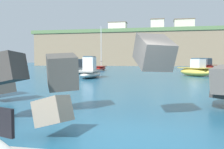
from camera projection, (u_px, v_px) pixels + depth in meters
name	position (u px, v px, depth m)	size (l,w,h in m)	color
ground_plane	(129.00, 136.00, 5.78)	(400.00, 400.00, 0.00)	#235B7A
breakwater_jetty	(59.00, 81.00, 8.51)	(31.57, 7.79, 2.60)	slate
boat_near_left	(90.00, 71.00, 25.50)	(1.96, 5.39, 2.23)	beige
boat_near_centre	(101.00, 68.00, 44.87)	(1.91, 4.97, 8.04)	maroon
boat_mid_left	(78.00, 69.00, 33.47)	(4.11, 4.62, 1.99)	beige
boat_far_left	(196.00, 70.00, 28.26)	(4.29, 4.35, 2.07)	#EAC64C
boat_far_centre	(206.00, 66.00, 45.64)	(4.96, 5.32, 2.25)	maroon
headland_bluff	(168.00, 49.00, 97.50)	(98.41, 34.34, 12.72)	#847056
station_building_west	(184.00, 27.00, 100.30)	(8.03, 7.00, 5.62)	beige
station_building_central	(118.00, 29.00, 108.82)	(7.94, 5.43, 5.78)	silver
station_building_east	(158.00, 25.00, 90.88)	(4.92, 6.96, 4.02)	beige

